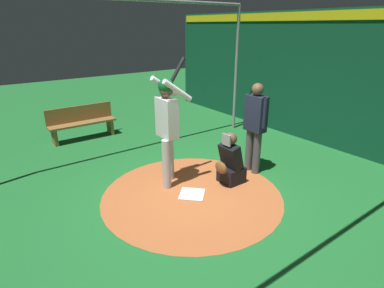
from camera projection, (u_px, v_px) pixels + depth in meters
The scene contains 9 objects.
ground_plane at pixel (192, 195), 5.39m from camera, with size 27.83×27.83×0.00m, color #1E6B2D.
dirt_circle at pixel (192, 194), 5.38m from camera, with size 3.12×3.12×0.01m, color #B76033.
home_plate at pixel (192, 194), 5.38m from camera, with size 0.42×0.42×0.01m, color white.
batter at pixel (167, 121), 5.37m from camera, with size 0.68×0.49×2.26m.
catcher at pixel (230, 163), 5.67m from camera, with size 0.58×0.40×0.99m.
umpire at pixel (255, 124), 5.90m from camera, with size 0.22×0.49×1.78m.
back_wall at pixel (336, 81), 7.07m from camera, with size 0.22×11.83×3.12m.
cage_frame at pixel (192, 58), 4.55m from camera, with size 6.42×4.74×3.28m.
bench at pixel (82, 122), 7.90m from camera, with size 1.67×0.36×0.85m.
Camera 1 is at (2.77, 3.80, 2.77)m, focal length 28.84 mm.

